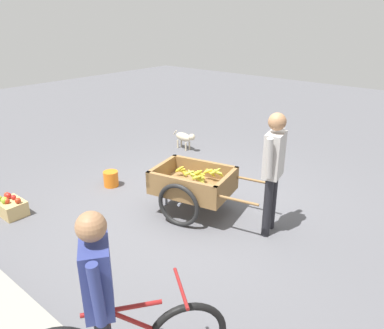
{
  "coord_description": "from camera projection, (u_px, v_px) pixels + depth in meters",
  "views": [
    {
      "loc": [
        -3.18,
        3.78,
        2.76
      ],
      "look_at": [
        -0.02,
        0.01,
        0.75
      ],
      "focal_mm": 34.6,
      "sensor_mm": 36.0,
      "label": 1
    }
  ],
  "objects": [
    {
      "name": "ground_plane",
      "position": [
        191.0,
        209.0,
        5.62
      ],
      "size": [
        24.0,
        24.0,
        0.0
      ],
      "primitive_type": "plane",
      "color": "#56565B"
    },
    {
      "name": "fruit_cart",
      "position": [
        193.0,
        185.0,
        5.39
      ],
      "size": [
        1.77,
        1.11,
        0.7
      ],
      "color": "olive",
      "rests_on": "ground"
    },
    {
      "name": "vendor_person",
      "position": [
        273.0,
        164.0,
        4.69
      ],
      "size": [
        0.27,
        0.57,
        1.66
      ],
      "color": "black",
      "rests_on": "ground"
    },
    {
      "name": "cyclist_person",
      "position": [
        99.0,
        290.0,
        2.63
      ],
      "size": [
        0.44,
        0.38,
        1.56
      ],
      "color": "black",
      "rests_on": "ground"
    },
    {
      "name": "dog",
      "position": [
        185.0,
        137.0,
        8.02
      ],
      "size": [
        0.67,
        0.23,
        0.4
      ],
      "color": "beige",
      "rests_on": "ground"
    },
    {
      "name": "plastic_bucket",
      "position": [
        111.0,
        179.0,
        6.34
      ],
      "size": [
        0.25,
        0.25,
        0.27
      ],
      "primitive_type": "cylinder",
      "color": "orange",
      "rests_on": "ground"
    },
    {
      "name": "apple_crate",
      "position": [
        11.0,
        207.0,
        5.43
      ],
      "size": [
        0.44,
        0.32,
        0.32
      ],
      "color": "tan",
      "rests_on": "ground"
    }
  ]
}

